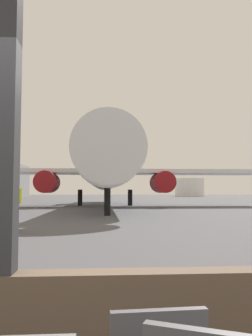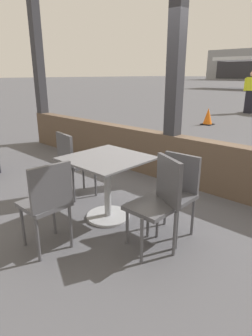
% 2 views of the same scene
% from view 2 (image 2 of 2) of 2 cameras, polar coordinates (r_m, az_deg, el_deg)
% --- Properties ---
extents(window_frame, '(7.76, 0.24, 3.64)m').
position_cam_2_polar(window_frame, '(4.45, 9.61, 13.02)').
color(window_frame, brown).
rests_on(window_frame, ground).
extents(dining_table, '(0.86, 0.86, 0.75)m').
position_cam_2_polar(dining_table, '(3.29, -3.78, -2.70)').
color(dining_table, slate).
rests_on(dining_table, ground).
extents(cafe_chair_window_left, '(0.42, 0.42, 0.90)m').
position_cam_2_polar(cafe_chair_window_left, '(2.74, -15.56, -6.10)').
color(cafe_chair_window_left, '#4C4C51').
rests_on(cafe_chair_window_left, ground).
extents(cafe_chair_window_right, '(0.41, 0.41, 0.87)m').
position_cam_2_polar(cafe_chair_window_right, '(2.98, 10.04, -4.04)').
color(cafe_chair_window_right, '#4C4C51').
rests_on(cafe_chair_window_right, ground).
extents(cafe_chair_aisle_left, '(0.44, 0.44, 0.91)m').
position_cam_2_polar(cafe_chair_aisle_left, '(3.90, -10.80, 1.77)').
color(cafe_chair_aisle_left, '#4C4C51').
rests_on(cafe_chair_aisle_left, ground).
extents(cafe_chair_aisle_right, '(0.51, 0.51, 0.92)m').
position_cam_2_polar(cafe_chair_aisle_right, '(2.69, 6.69, -5.88)').
color(cafe_chair_aisle_right, '#4C4C51').
rests_on(cafe_chair_aisle_right, ground).
extents(ground_crew_worker, '(0.54, 0.26, 1.74)m').
position_cam_2_polar(ground_crew_worker, '(13.57, 23.81, 13.88)').
color(ground_crew_worker, black).
rests_on(ground_crew_worker, ground).
extents(traffic_cone, '(0.36, 0.36, 0.55)m').
position_cam_2_polar(traffic_cone, '(10.05, 16.21, 9.87)').
color(traffic_cone, orange).
rests_on(traffic_cone, ground).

